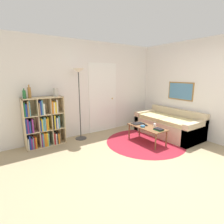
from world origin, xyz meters
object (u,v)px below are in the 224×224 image
object	(u,v)px
coffee_table	(147,128)
bottle_left	(24,94)
vase_on_shelf	(56,92)
bottle_middle	(29,93)
cup	(155,125)
couch	(169,125)
floor_lamp	(79,82)
laptop	(138,123)
bookshelf	(43,124)
bowl	(143,126)

from	to	relation	value
coffee_table	bottle_left	distance (m)	2.98
vase_on_shelf	bottle_middle	bearing A→B (deg)	179.57
bottle_left	vase_on_shelf	world-z (taller)	bottle_left
bottle_left	cup	bearing A→B (deg)	-26.16
couch	coffee_table	xyz separation A→B (m)	(-0.94, -0.04, 0.09)
bottle_middle	vase_on_shelf	distance (m)	0.58
floor_lamp	laptop	xyz separation A→B (m)	(1.28, -0.84, -1.11)
floor_lamp	vase_on_shelf	world-z (taller)	floor_lamp
coffee_table	bottle_middle	size ratio (longest dim) A/B	3.37
coffee_table	bottle_left	bearing A→B (deg)	154.09
bookshelf	bottle_middle	size ratio (longest dim) A/B	3.94
cup	bottle_left	bearing A→B (deg)	153.84
bowl	bottle_left	distance (m)	2.85
couch	bowl	world-z (taller)	couch
bowl	bottle_left	size ratio (longest dim) A/B	0.53
bottle_left	bottle_middle	xyz separation A→B (m)	(0.11, 0.03, 0.03)
laptop	vase_on_shelf	bearing A→B (deg)	153.30
bowl	cup	size ratio (longest dim) A/B	1.64
coffee_table	bowl	bearing A→B (deg)	160.77
bookshelf	laptop	bearing A→B (deg)	-22.78
bookshelf	bottle_left	distance (m)	0.80
bowl	cup	xyz separation A→B (m)	(0.29, -0.14, 0.02)
couch	laptop	world-z (taller)	couch
cup	vase_on_shelf	bearing A→B (deg)	146.13
bottle_left	vase_on_shelf	bearing A→B (deg)	1.97
couch	bottle_middle	world-z (taller)	bottle_middle
coffee_table	bottle_middle	bearing A→B (deg)	152.55
coffee_table	laptop	bearing A→B (deg)	91.68
floor_lamp	bottle_left	size ratio (longest dim) A/B	8.29
couch	bottle_left	xyz separation A→B (m)	(-3.49, 1.20, 1.00)
floor_lamp	vase_on_shelf	size ratio (longest dim) A/B	9.21
bowl	bottle_left	xyz separation A→B (m)	(-2.44, 1.20, 0.85)
bowl	vase_on_shelf	size ratio (longest dim) A/B	0.59
bottle_left	bowl	bearing A→B (deg)	-26.20
bookshelf	floor_lamp	world-z (taller)	floor_lamp
bookshelf	cup	distance (m)	2.74
bowl	laptop	bearing A→B (deg)	70.49
coffee_table	cup	world-z (taller)	cup
floor_lamp	cup	bearing A→B (deg)	-41.16
bookshelf	vase_on_shelf	bearing A→B (deg)	0.93
couch	laptop	bearing A→B (deg)	162.92
laptop	vase_on_shelf	distance (m)	2.24
bookshelf	laptop	world-z (taller)	bookshelf
couch	bookshelf	bearing A→B (deg)	158.89
floor_lamp	bowl	distance (m)	1.97
floor_lamp	couch	bearing A→B (deg)	-26.99
laptop	floor_lamp	bearing A→B (deg)	146.59
cup	coffee_table	bearing A→B (deg)	150.26
bottle_middle	vase_on_shelf	xyz separation A→B (m)	(0.58, -0.00, -0.02)
bowl	coffee_table	bearing A→B (deg)	-19.23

